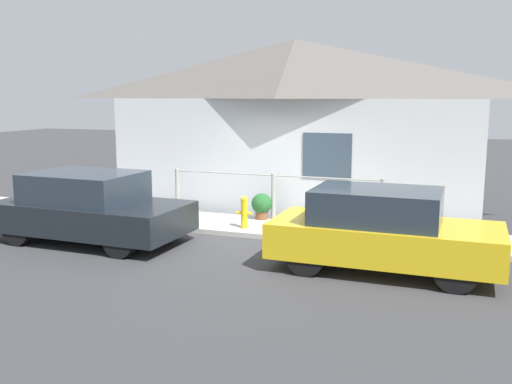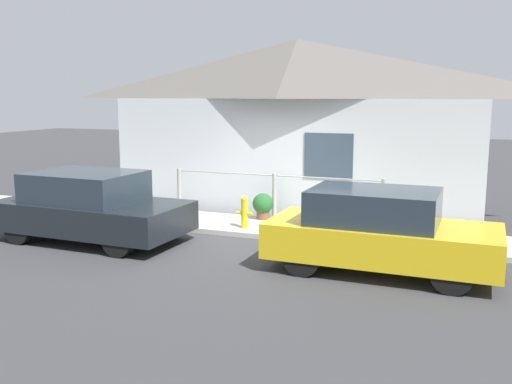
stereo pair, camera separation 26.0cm
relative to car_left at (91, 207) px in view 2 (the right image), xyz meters
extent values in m
plane|color=#38383A|center=(2.88, 1.27, -0.68)|extent=(60.00, 60.00, 0.00)
cube|color=#B2AFA8|center=(2.88, 2.08, -0.63)|extent=(24.00, 1.62, 0.10)
cube|color=silver|center=(2.88, 3.29, 0.71)|extent=(8.76, 0.12, 2.77)
cube|color=#384756|center=(3.97, 3.22, 0.84)|extent=(1.10, 0.04, 1.00)
pyramid|color=#605B56|center=(2.88, 4.33, 2.79)|extent=(9.16, 2.20, 1.40)
cylinder|color=#999993|center=(0.48, 2.74, -0.06)|extent=(0.10, 0.10, 1.03)
cylinder|color=#999993|center=(2.88, 2.74, -0.06)|extent=(0.10, 0.10, 1.03)
cylinder|color=#999993|center=(5.28, 2.74, -0.06)|extent=(0.10, 0.10, 1.03)
cylinder|color=#999993|center=(2.88, 2.74, 0.41)|extent=(4.80, 0.03, 0.03)
cube|color=black|center=(0.05, 0.00, -0.17)|extent=(3.79, 1.91, 0.57)
cube|color=#232D38|center=(-0.10, 0.00, 0.40)|extent=(2.11, 1.64, 0.57)
cylinder|color=black|center=(1.23, 0.74, -0.37)|extent=(0.61, 0.22, 0.61)
cylinder|color=black|center=(1.18, -0.81, -0.37)|extent=(0.61, 0.22, 0.61)
cylinder|color=black|center=(-1.09, 0.81, -0.37)|extent=(0.61, 0.22, 0.61)
cylinder|color=black|center=(-1.14, -0.74, -0.37)|extent=(0.61, 0.22, 0.61)
cube|color=gold|center=(5.68, 0.00, -0.16)|extent=(3.68, 1.66, 0.57)
cube|color=#232D38|center=(5.53, 0.00, 0.40)|extent=(2.03, 1.44, 0.55)
cylinder|color=black|center=(6.82, 0.66, -0.36)|extent=(0.63, 0.21, 0.63)
cylinder|color=black|center=(6.80, -0.70, -0.36)|extent=(0.63, 0.21, 0.63)
cylinder|color=black|center=(4.56, 0.70, -0.36)|extent=(0.63, 0.21, 0.63)
cylinder|color=black|center=(4.53, -0.66, -0.36)|extent=(0.63, 0.21, 0.63)
cylinder|color=yellow|center=(2.59, 1.68, -0.29)|extent=(0.14, 0.14, 0.57)
sphere|color=yellow|center=(2.59, 1.68, 0.03)|extent=(0.15, 0.15, 0.15)
cylinder|color=yellow|center=(2.48, 1.68, -0.26)|extent=(0.13, 0.06, 0.06)
cylinder|color=yellow|center=(2.69, 1.68, -0.26)|extent=(0.13, 0.06, 0.06)
cylinder|color=brown|center=(2.64, 2.63, -0.49)|extent=(0.28, 0.28, 0.18)
sphere|color=#235B28|center=(2.64, 2.63, -0.22)|extent=(0.46, 0.46, 0.46)
camera|label=1|loc=(6.77, -9.17, 2.17)|focal=40.00mm
camera|label=2|loc=(7.01, -9.08, 2.17)|focal=40.00mm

